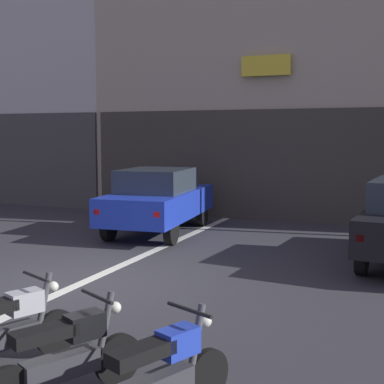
% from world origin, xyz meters
% --- Properties ---
extents(ground_plane, '(120.00, 120.00, 0.00)m').
position_xyz_m(ground_plane, '(0.00, 0.00, 0.00)').
color(ground_plane, '#333338').
extents(lane_centre_line, '(0.20, 18.00, 0.01)m').
position_xyz_m(lane_centre_line, '(0.00, 6.00, 0.00)').
color(lane_centre_line, silver).
rests_on(lane_centre_line, ground).
extents(car_blue_crossing_near, '(2.18, 4.26, 1.64)m').
position_xyz_m(car_blue_crossing_near, '(-0.82, 4.60, 0.89)').
color(car_blue_crossing_near, black).
rests_on(car_blue_crossing_near, ground).
extents(motorcycle_silver_row_centre, '(0.76, 1.56, 0.98)m').
position_xyz_m(motorcycle_silver_row_centre, '(1.19, -3.07, 0.46)').
color(motorcycle_silver_row_centre, black).
rests_on(motorcycle_silver_row_centre, ground).
extents(motorcycle_black_row_right_mid, '(0.81, 1.53, 0.98)m').
position_xyz_m(motorcycle_black_row_right_mid, '(2.19, -3.41, 0.46)').
color(motorcycle_black_row_right_mid, black).
rests_on(motorcycle_black_row_right_mid, ground).
extents(motorcycle_blue_row_rightmost, '(0.75, 1.57, 0.98)m').
position_xyz_m(motorcycle_blue_row_rightmost, '(3.19, -3.44, 0.46)').
color(motorcycle_blue_row_rightmost, black).
rests_on(motorcycle_blue_row_rightmost, ground).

